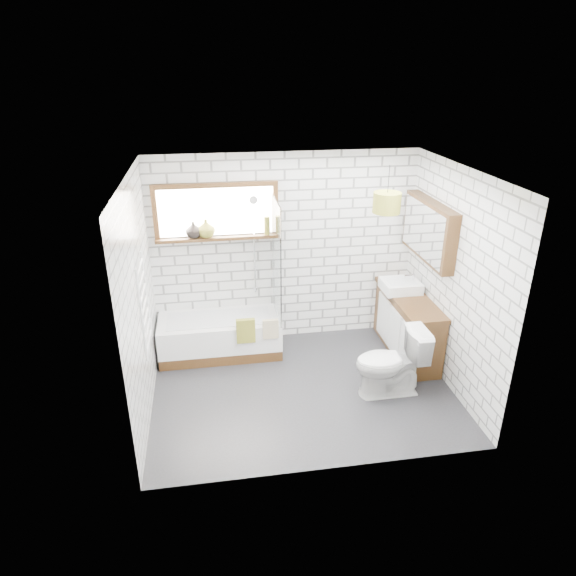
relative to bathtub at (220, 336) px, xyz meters
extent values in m
cube|color=#242427|center=(0.90, -0.96, -0.25)|extent=(3.40, 2.60, 0.01)
cube|color=white|center=(0.90, -0.96, 2.26)|extent=(3.40, 2.60, 0.01)
cube|color=white|center=(0.90, 0.34, 1.00)|extent=(3.40, 0.01, 2.50)
cube|color=white|center=(0.90, -2.27, 1.00)|extent=(3.40, 0.01, 2.50)
cube|color=white|center=(-0.80, -0.96, 1.00)|extent=(0.01, 2.60, 2.50)
cube|color=white|center=(2.61, -0.96, 1.00)|extent=(0.01, 2.60, 2.50)
cube|color=#37210F|center=(0.05, 0.30, 1.55)|extent=(1.52, 0.16, 0.68)
cube|color=white|center=(-0.76, -0.96, 0.95)|extent=(0.06, 0.52, 1.00)
cube|color=#37210F|center=(2.52, -0.36, 1.40)|extent=(0.16, 1.20, 0.70)
cylinder|color=silver|center=(0.50, 0.30, 1.10)|extent=(0.02, 0.02, 1.30)
cube|color=white|center=(0.00, 0.00, 0.00)|extent=(1.53, 0.68, 0.50)
cube|color=white|center=(0.75, 0.00, 1.00)|extent=(0.02, 0.72, 1.50)
cube|color=olive|center=(0.31, -0.34, 0.23)|extent=(0.23, 0.06, 0.31)
cube|color=tan|center=(0.62, -0.34, 0.23)|extent=(0.19, 0.05, 0.25)
cube|color=#37210F|center=(2.38, -0.37, 0.15)|extent=(0.45, 1.39, 0.79)
cube|color=white|center=(2.32, -0.17, 0.61)|extent=(0.46, 0.41, 0.14)
cylinder|color=silver|center=(2.48, -0.17, 0.68)|extent=(0.03, 0.03, 0.17)
imported|color=white|center=(1.85, -1.20, 0.15)|extent=(0.45, 0.79, 0.80)
imported|color=olive|center=(-0.09, 0.27, 1.34)|extent=(0.24, 0.24, 0.22)
imported|color=black|center=(-0.24, 0.27, 1.33)|extent=(0.21, 0.21, 0.20)
cylinder|color=olive|center=(0.67, 0.27, 1.34)|extent=(0.09, 0.09, 0.22)
cylinder|color=olive|center=(1.85, -0.70, 1.85)|extent=(0.30, 0.30, 0.22)
camera|label=1|loc=(-0.06, -5.85, 3.24)|focal=32.00mm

